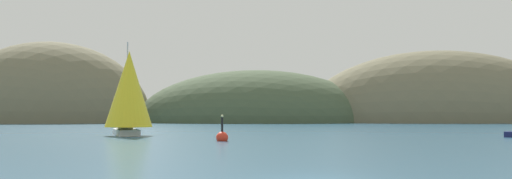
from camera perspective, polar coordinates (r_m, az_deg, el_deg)
The scene contains 6 objects.
ground_plane at distance 20.21m, azimuth 6.18°, elevation -9.60°, with size 360.00×360.00×0.00m, color navy.
headland_center at distance 155.05m, azimuth 0.11°, elevation -3.58°, with size 70.69×44.00×30.65m, color #425138.
headland_left at distance 163.28m, azimuth -21.45°, elevation -3.35°, with size 58.32×44.00×46.62m, color #6B664C.
headland_right at distance 167.21m, azimuth 19.32°, elevation -3.36°, with size 83.98×44.00×42.89m, color #6B664C.
sailboat_yellow_sail at distance 60.86m, azimuth -13.56°, elevation -0.19°, with size 6.59×9.27×10.73m.
channel_buoy at distance 48.25m, azimuth -3.68°, elevation -5.13°, with size 1.10×1.10×2.64m.
Camera 1 is at (-3.15, -19.81, 2.44)m, focal length 37.09 mm.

